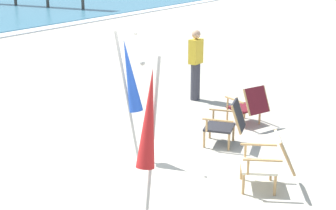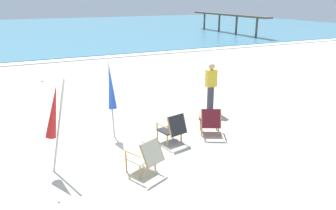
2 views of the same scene
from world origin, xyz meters
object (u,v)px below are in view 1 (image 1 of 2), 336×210
(beach_chair_front_right, at_px, (250,105))
(person_near_chairs, at_px, (196,64))
(beach_chair_front_left, at_px, (270,160))
(beach_chair_mid_center, at_px, (228,122))
(umbrella_furled_red, at_px, (149,120))
(umbrella_furled_blue, at_px, (130,77))

(beach_chair_front_right, distance_m, person_near_chairs, 2.07)
(beach_chair_front_right, bearing_deg, beach_chair_front_left, -153.72)
(beach_chair_mid_center, relative_size, person_near_chairs, 0.50)
(beach_chair_front_left, bearing_deg, beach_chair_front_right, 26.28)
(beach_chair_front_left, height_order, person_near_chairs, person_near_chairs)
(umbrella_furled_red, bearing_deg, beach_chair_front_right, 3.16)
(beach_chair_mid_center, relative_size, umbrella_furled_blue, 0.39)
(umbrella_furled_red, bearing_deg, beach_chair_mid_center, 3.83)
(person_near_chairs, bearing_deg, beach_chair_mid_center, -142.18)
(umbrella_furled_red, relative_size, umbrella_furled_blue, 1.00)
(beach_chair_front_left, distance_m, umbrella_furled_red, 2.15)
(beach_chair_mid_center, distance_m, umbrella_furled_red, 3.05)
(beach_chair_front_left, distance_m, person_near_chairs, 4.53)
(umbrella_furled_red, distance_m, person_near_chairs, 5.53)
(umbrella_furled_blue, distance_m, person_near_chairs, 3.61)
(beach_chair_front_left, distance_m, beach_chair_mid_center, 1.66)
(umbrella_furled_red, bearing_deg, beach_chair_front_left, -29.32)
(beach_chair_front_right, xyz_separation_m, beach_chair_front_left, (-2.37, -1.17, -0.00))
(umbrella_furled_blue, xyz_separation_m, person_near_chairs, (3.52, 0.58, -0.53))
(beach_chair_front_right, distance_m, beach_chair_front_left, 2.65)
(beach_chair_front_left, bearing_deg, person_near_chairs, 39.85)
(beach_chair_front_right, xyz_separation_m, beach_chair_mid_center, (-1.16, -0.03, 0.00))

